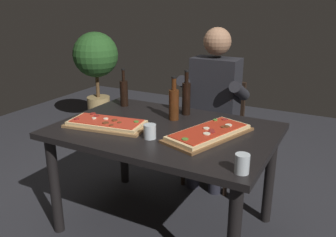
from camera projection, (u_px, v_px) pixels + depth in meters
name	position (u px, v px, depth m)	size (l,w,h in m)	color
ground_plane	(165.00, 225.00, 2.53)	(6.40, 6.40, 0.00)	#2D2D33
dining_table	(164.00, 142.00, 2.32)	(1.40, 0.96, 0.74)	black
pizza_rectangular_front	(107.00, 124.00, 2.31)	(0.57, 0.32, 0.05)	olive
pizza_rectangular_left	(209.00, 133.00, 2.15)	(0.43, 0.64, 0.05)	brown
wine_bottle_dark	(174.00, 103.00, 2.41)	(0.07, 0.07, 0.30)	#47230F
oil_bottle_amber	(187.00, 97.00, 2.52)	(0.06, 0.06, 0.32)	black
vinegar_bottle_green	(124.00, 92.00, 2.73)	(0.06, 0.06, 0.29)	black
tumbler_near_camera	(242.00, 165.00, 1.68)	(0.07, 0.07, 0.10)	silver
tumbler_far_side	(150.00, 131.00, 2.11)	(0.08, 0.08, 0.09)	silver
diner_chair	(217.00, 126.00, 3.06)	(0.44, 0.44, 0.87)	black
seated_diner	(213.00, 101.00, 2.88)	(0.53, 0.41, 1.33)	#23232D
potted_plant_corner	(96.00, 64.00, 4.29)	(0.54, 0.54, 1.17)	tan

